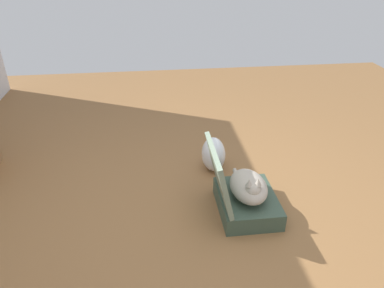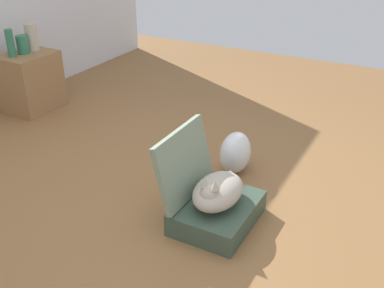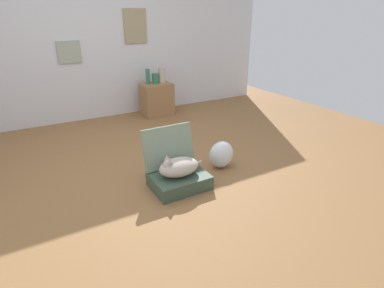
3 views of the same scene
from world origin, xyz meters
TOP-DOWN VIEW (x-y plane):
  - ground_plane at (0.00, 0.00)m, footprint 7.68×7.68m
  - wall_back at (0.00, 2.26)m, footprint 6.40×0.15m
  - suitcase_base at (0.09, -0.54)m, footprint 0.56×0.44m
  - suitcase_lid at (0.09, -0.31)m, footprint 0.56×0.14m
  - cat at (0.09, -0.54)m, footprint 0.50×0.28m
  - plastic_bag_white at (0.72, -0.38)m, footprint 0.30×0.22m
  - side_table at (0.90, 1.85)m, footprint 0.51×0.40m
  - vase_tall at (0.77, 1.89)m, footprint 0.07×0.07m
  - vase_short at (1.03, 1.89)m, footprint 0.12×0.12m
  - vase_round at (0.90, 1.88)m, footprint 0.11×0.11m

SIDE VIEW (x-z plane):
  - ground_plane at x=0.00m, z-range 0.00..0.00m
  - suitcase_base at x=0.09m, z-range 0.00..0.14m
  - plastic_bag_white at x=0.72m, z-range 0.00..0.32m
  - cat at x=0.09m, z-range 0.12..0.35m
  - side_table at x=0.90m, z-range 0.00..0.55m
  - suitcase_lid at x=0.09m, z-range 0.14..0.58m
  - vase_round at x=0.90m, z-range 0.55..0.72m
  - vase_tall at x=0.77m, z-range 0.55..0.80m
  - vase_short at x=1.03m, z-range 0.55..0.81m
  - wall_back at x=0.00m, z-range 0.00..2.60m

